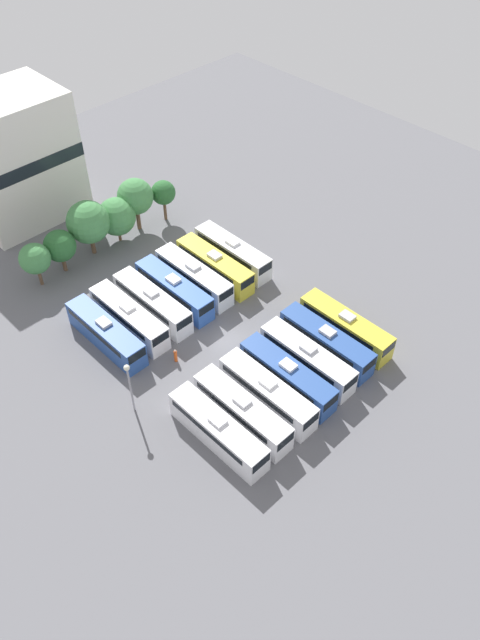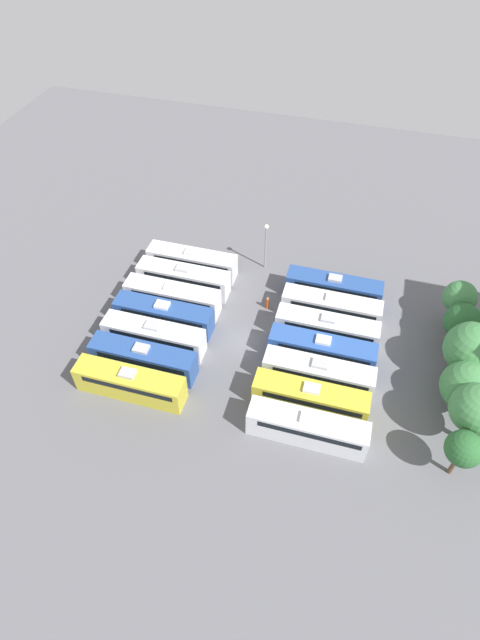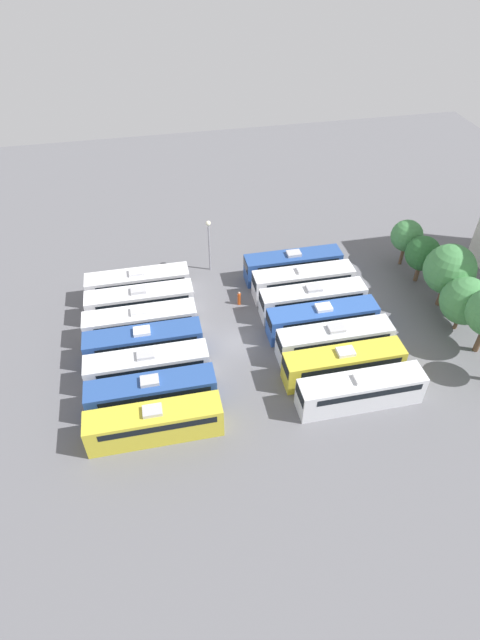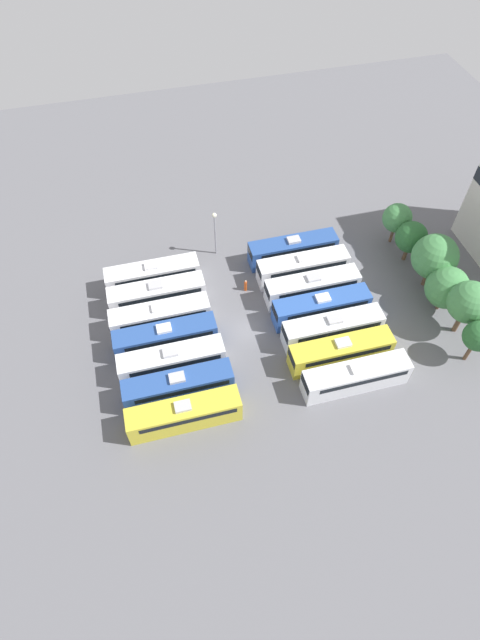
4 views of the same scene
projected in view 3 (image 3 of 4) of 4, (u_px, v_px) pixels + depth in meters
The scene contains 21 objects.
ground_plane at pixel (236, 343), 51.30m from camera, with size 114.97×114.97×0.00m, color slate.
bus_0 at pixel (139, 284), 55.96m from camera, with size 2.57×11.41×3.49m.
bus_1 at pixel (141, 302), 53.60m from camera, with size 2.57×11.41×3.49m.
bus_2 at pixel (141, 323), 51.09m from camera, with size 2.57×11.41×3.49m.
bus_3 at pixel (144, 343), 48.86m from camera, with size 2.57×11.41×3.49m.
bus_4 at pixel (148, 366), 46.50m from camera, with size 2.57×11.41×3.49m.
bus_5 at pixel (152, 393), 44.14m from camera, with size 2.57×11.41×3.49m.
bus_6 at pixel (155, 423), 41.72m from camera, with size 2.57×11.41×3.49m.
bus_7 at pixel (293, 265), 58.73m from camera, with size 2.57×11.41×3.49m.
bus_8 at pixel (303, 281), 56.33m from camera, with size 2.57×11.41×3.49m.
bus_9 at pixel (313, 300), 53.86m from camera, with size 2.57×11.41×3.49m.
bus_10 at pixel (322, 319), 51.48m from camera, with size 2.57×11.41×3.49m.
bus_11 at pixel (335, 340), 49.15m from camera, with size 2.57×11.41×3.49m.
bus_12 at pixel (344, 364), 46.77m from camera, with size 2.57×11.41×3.49m.
bus_13 at pixel (361, 390), 44.36m from camera, with size 2.57×11.41×3.49m.
worker_person at pixel (239, 299), 55.47m from camera, with size 0.36×0.36×1.72m.
light_pole at pixel (209, 237), 57.90m from camera, with size 0.60×0.60×6.71m.
tree_0 at pixel (407, 236), 59.23m from camera, with size 3.77×3.77×5.90m.
tree_1 at pixel (423, 253), 56.79m from camera, with size 4.00×4.00×5.83m.
tree_2 at pixel (450, 270), 52.83m from camera, with size 5.45×5.45×7.51m.
tree_3 at pixel (465, 301), 50.53m from camera, with size 4.96×4.96×6.24m.
Camera 3 is at (36.08, -7.10, 35.86)m, focal length 28.00 mm.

